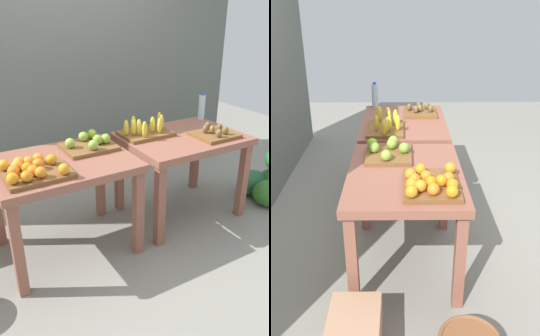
% 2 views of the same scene
% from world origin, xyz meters
% --- Properties ---
extents(ground_plane, '(8.00, 8.00, 0.00)m').
position_xyz_m(ground_plane, '(0.00, 0.00, 0.00)').
color(ground_plane, gray).
extents(back_wall, '(4.40, 0.12, 3.00)m').
position_xyz_m(back_wall, '(0.00, 1.35, 1.50)').
color(back_wall, slate).
rests_on(back_wall, ground_plane).
extents(display_table_left, '(1.04, 0.80, 0.77)m').
position_xyz_m(display_table_left, '(-0.56, 0.00, 0.66)').
color(display_table_left, '#925744').
rests_on(display_table_left, ground_plane).
extents(display_table_right, '(1.04, 0.80, 0.77)m').
position_xyz_m(display_table_right, '(0.56, 0.00, 0.66)').
color(display_table_right, '#925744').
rests_on(display_table_right, ground_plane).
extents(orange_bin, '(0.46, 0.36, 0.11)m').
position_xyz_m(orange_bin, '(-0.81, -0.16, 0.82)').
color(orange_bin, brown).
rests_on(orange_bin, display_table_left).
extents(apple_bin, '(0.40, 0.35, 0.11)m').
position_xyz_m(apple_bin, '(-0.28, 0.13, 0.81)').
color(apple_bin, brown).
rests_on(apple_bin, display_table_left).
extents(banana_crate, '(0.44, 0.32, 0.17)m').
position_xyz_m(banana_crate, '(0.28, 0.16, 0.82)').
color(banana_crate, brown).
rests_on(banana_crate, display_table_right).
extents(kiwi_bin, '(0.36, 0.32, 0.10)m').
position_xyz_m(kiwi_bin, '(0.78, -0.17, 0.80)').
color(kiwi_bin, brown).
rests_on(kiwi_bin, display_table_right).
extents(water_bottle, '(0.07, 0.07, 0.27)m').
position_xyz_m(water_bottle, '(1.03, 0.30, 0.90)').
color(water_bottle, silver).
rests_on(water_bottle, display_table_right).
extents(watermelon_pile, '(0.64, 0.62, 0.52)m').
position_xyz_m(watermelon_pile, '(1.53, -0.23, 0.19)').
color(watermelon_pile, '#306737').
rests_on(watermelon_pile, ground_plane).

